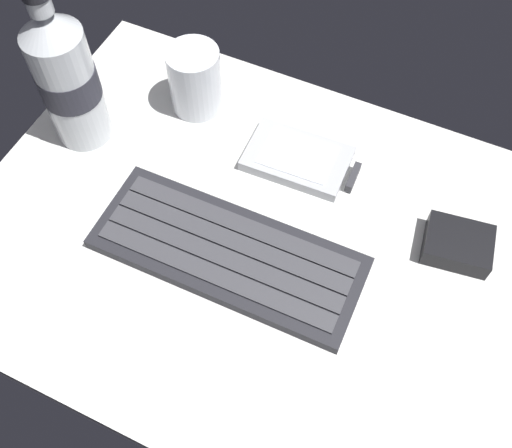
{
  "coord_description": "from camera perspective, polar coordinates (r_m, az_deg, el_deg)",
  "views": [
    {
      "loc": [
        13.65,
        -29.21,
        56.33
      ],
      "look_at": [
        0.0,
        0.0,
        3.0
      ],
      "focal_mm": 41.51,
      "sensor_mm": 36.0,
      "label": 1
    }
  ],
  "objects": [
    {
      "name": "ground_plane",
      "position": [
        0.66,
        -0.09,
        -1.96
      ],
      "size": [
        64.0,
        48.0,
        2.8
      ],
      "color": "silver"
    },
    {
      "name": "handheld_device",
      "position": [
        0.7,
        4.5,
        6.14
      ],
      "size": [
        13.0,
        8.04,
        1.5
      ],
      "color": "#B7BABF",
      "rests_on": "ground_plane"
    },
    {
      "name": "charger_block",
      "position": [
        0.67,
        18.86,
        -1.89
      ],
      "size": [
        7.72,
        6.53,
        2.4
      ],
      "primitive_type": "cube",
      "rotation": [
        0.0,
        0.0,
        0.14
      ],
      "color": "black",
      "rests_on": "ground_plane"
    },
    {
      "name": "keyboard",
      "position": [
        0.63,
        -2.71,
        -2.75
      ],
      "size": [
        29.1,
        11.28,
        1.7
      ],
      "color": "#232328",
      "rests_on": "ground_plane"
    },
    {
      "name": "juice_cup",
      "position": [
        0.74,
        -5.88,
        13.46
      ],
      "size": [
        6.4,
        6.4,
        8.5
      ],
      "color": "silver",
      "rests_on": "ground_plane"
    },
    {
      "name": "water_bottle",
      "position": [
        0.7,
        -17.78,
        13.27
      ],
      "size": [
        6.73,
        6.73,
        20.8
      ],
      "color": "silver",
      "rests_on": "ground_plane"
    }
  ]
}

